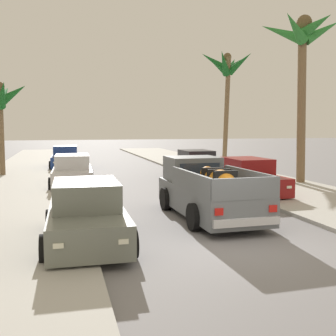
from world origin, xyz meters
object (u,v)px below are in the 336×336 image
(pickup_truck, at_px, (207,191))
(palm_tree_left_mid, at_px, (227,72))
(palm_tree_left_fore, at_px, (302,51))
(car_right_mid, at_px, (72,172))
(car_right_near, at_px, (66,158))
(car_left_far, at_px, (196,165))
(car_left_mid, at_px, (86,215))
(car_left_near, at_px, (247,178))

(pickup_truck, bearing_deg, palm_tree_left_mid, 65.53)
(pickup_truck, relative_size, palm_tree_left_fore, 0.64)
(car_right_mid, relative_size, palm_tree_left_mid, 0.53)
(car_right_near, xyz_separation_m, car_left_far, (6.95, -6.97, 0.00))
(car_left_mid, xyz_separation_m, car_right_mid, (-0.07, 9.79, 0.00))
(pickup_truck, distance_m, car_right_near, 17.02)
(car_left_near, xyz_separation_m, car_right_mid, (-6.97, 4.16, 0.00))
(car_right_near, distance_m, palm_tree_left_fore, 16.39)
(pickup_truck, relative_size, car_right_near, 1.22)
(car_left_near, distance_m, car_right_near, 14.90)
(car_left_near, height_order, car_left_mid, same)
(car_left_near, height_order, car_right_near, same)
(pickup_truck, relative_size, car_left_near, 1.22)
(car_left_far, bearing_deg, car_right_mid, -163.98)
(car_right_mid, height_order, palm_tree_left_mid, palm_tree_left_mid)
(pickup_truck, distance_m, car_left_mid, 4.46)
(car_left_near, distance_m, car_left_mid, 8.91)
(car_left_mid, bearing_deg, car_left_near, 39.20)
(car_right_mid, xyz_separation_m, palm_tree_left_fore, (10.85, -1.75, 5.74))
(car_left_near, relative_size, car_right_mid, 1.00)
(car_right_mid, distance_m, car_left_far, 7.01)
(car_left_mid, bearing_deg, pickup_truck, 29.36)
(car_right_near, bearing_deg, pickup_truck, -75.85)
(pickup_truck, xyz_separation_m, car_left_mid, (-3.88, -2.18, -0.10))
(car_left_near, xyz_separation_m, car_left_mid, (-6.90, -5.63, 0.00))
(car_right_mid, height_order, palm_tree_left_fore, palm_tree_left_fore)
(car_left_mid, bearing_deg, car_left_far, 60.35)
(car_left_near, relative_size, car_left_mid, 1.01)
(palm_tree_left_fore, xyz_separation_m, palm_tree_left_mid, (0.26, 9.86, 0.27))
(car_left_far, xyz_separation_m, palm_tree_left_fore, (4.11, -3.68, 5.74))
(palm_tree_left_fore, relative_size, palm_tree_left_mid, 1.00)
(car_left_mid, height_order, palm_tree_left_fore, palm_tree_left_fore)
(car_left_near, relative_size, palm_tree_left_fore, 0.53)
(car_left_mid, height_order, car_right_mid, same)
(car_right_mid, height_order, car_left_far, same)
(car_right_mid, distance_m, palm_tree_left_mid, 15.01)
(car_left_near, xyz_separation_m, palm_tree_left_mid, (4.13, 12.27, 6.02))
(car_left_mid, relative_size, car_left_far, 1.00)
(car_left_far, distance_m, palm_tree_left_mid, 9.67)
(car_left_near, xyz_separation_m, car_left_far, (-0.23, 6.09, 0.00))
(palm_tree_left_fore, bearing_deg, car_left_mid, -143.28)
(pickup_truck, relative_size, car_right_mid, 1.22)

